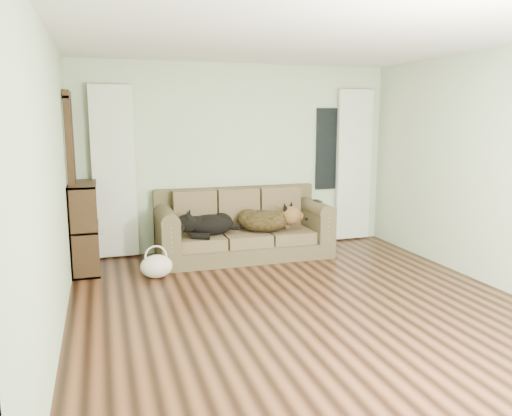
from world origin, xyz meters
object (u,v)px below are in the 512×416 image
object	(u,v)px
dog_shepherd	(265,221)
bookshelf	(85,230)
tote_bag	(156,265)
sofa	(244,224)
dog_black_lab	(207,225)

from	to	relation	value
dog_shepherd	bookshelf	size ratio (longest dim) A/B	0.67
dog_shepherd	tote_bag	world-z (taller)	dog_shepherd
sofa	dog_shepherd	size ratio (longest dim) A/B	3.19
dog_shepherd	bookshelf	world-z (taller)	bookshelf
tote_bag	dog_shepherd	bearing A→B (deg)	18.87
bookshelf	dog_shepherd	bearing A→B (deg)	-8.93
tote_bag	bookshelf	distance (m)	1.05
tote_bag	dog_black_lab	bearing A→B (deg)	36.03
sofa	dog_black_lab	size ratio (longest dim) A/B	3.55
sofa	dog_shepherd	bearing A→B (deg)	-16.00
dog_black_lab	dog_shepherd	size ratio (longest dim) A/B	0.90
dog_black_lab	bookshelf	distance (m)	1.52
tote_bag	bookshelf	size ratio (longest dim) A/B	0.35
sofa	tote_bag	xyz separation A→B (m)	(-1.24, -0.60, -0.29)
sofa	tote_bag	distance (m)	1.40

